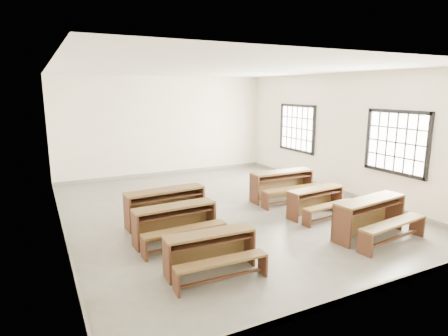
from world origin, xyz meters
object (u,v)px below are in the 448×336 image
desk_set_1 (176,221)px  desk_set_2 (166,204)px  desk_set_5 (283,183)px  desk_set_0 (211,250)px  desk_set_4 (317,200)px  desk_set_3 (372,215)px

desk_set_1 → desk_set_2: 0.97m
desk_set_1 → desk_set_5: 3.60m
desk_set_0 → desk_set_2: 2.33m
desk_set_1 → desk_set_4: size_ratio=1.07×
desk_set_1 → desk_set_2: size_ratio=0.92×
desk_set_1 → desk_set_3: desk_set_3 is taller
desk_set_1 → desk_set_4: (3.29, -0.04, -0.04)m
desk_set_1 → desk_set_3: (3.40, -1.46, 0.03)m
desk_set_4 → desk_set_5: 1.36m
desk_set_2 → desk_set_3: bearing=-40.7°
desk_set_3 → desk_set_4: bearing=87.6°
desk_set_1 → desk_set_4: 3.29m
desk_set_3 → desk_set_0: bearing=171.6°
desk_set_2 → desk_set_5: (3.21, 0.37, 0.00)m
desk_set_3 → desk_set_4: (-0.11, 1.42, -0.07)m
desk_set_0 → desk_set_2: desk_set_2 is taller
desk_set_4 → desk_set_3: bearing=-91.2°
desk_set_2 → desk_set_4: size_ratio=1.17×
desk_set_1 → desk_set_0: bearing=-89.5°
desk_set_3 → desk_set_5: (-0.05, 2.78, 0.00)m
desk_set_2 → desk_set_4: (3.15, -0.99, -0.07)m
desk_set_0 → desk_set_1: desk_set_1 is taller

